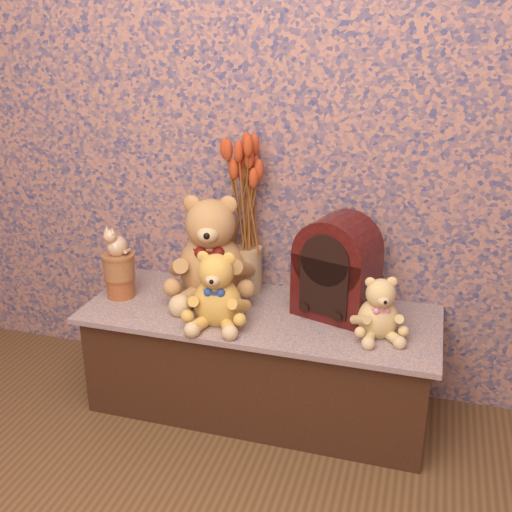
{
  "coord_description": "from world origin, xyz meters",
  "views": [
    {
      "loc": [
        0.56,
        -0.69,
        1.42
      ],
      "look_at": [
        0.0,
        1.2,
        0.65
      ],
      "focal_mm": 42.56,
      "sensor_mm": 36.0,
      "label": 1
    }
  ],
  "objects_px": {
    "teddy_large": "(212,243)",
    "cat_figurine": "(117,240)",
    "cathedral_radio": "(337,266)",
    "ceramic_vase": "(248,270)",
    "biscuit_tin_lower": "(121,286)",
    "teddy_small": "(379,304)",
    "teddy_medium": "(217,284)"
  },
  "relations": [
    {
      "from": "teddy_medium",
      "to": "ceramic_vase",
      "type": "xyz_separation_m",
      "value": [
        0.03,
        0.28,
        -0.05
      ]
    },
    {
      "from": "teddy_large",
      "to": "ceramic_vase",
      "type": "relative_size",
      "value": 2.33
    },
    {
      "from": "teddy_medium",
      "to": "teddy_small",
      "type": "height_order",
      "value": "teddy_medium"
    },
    {
      "from": "ceramic_vase",
      "to": "biscuit_tin_lower",
      "type": "distance_m",
      "value": 0.5
    },
    {
      "from": "teddy_large",
      "to": "teddy_small",
      "type": "xyz_separation_m",
      "value": [
        0.65,
        -0.14,
        -0.1
      ]
    },
    {
      "from": "teddy_small",
      "to": "ceramic_vase",
      "type": "distance_m",
      "value": 0.57
    },
    {
      "from": "teddy_large",
      "to": "biscuit_tin_lower",
      "type": "relative_size",
      "value": 3.98
    },
    {
      "from": "biscuit_tin_lower",
      "to": "teddy_large",
      "type": "bearing_deg",
      "value": 18.3
    },
    {
      "from": "teddy_large",
      "to": "teddy_small",
      "type": "bearing_deg",
      "value": -25.7
    },
    {
      "from": "biscuit_tin_lower",
      "to": "cat_figurine",
      "type": "distance_m",
      "value": 0.19
    },
    {
      "from": "teddy_large",
      "to": "cat_figurine",
      "type": "height_order",
      "value": "teddy_large"
    },
    {
      "from": "biscuit_tin_lower",
      "to": "cat_figurine",
      "type": "relative_size",
      "value": 0.91
    },
    {
      "from": "cathedral_radio",
      "to": "teddy_medium",
      "type": "bearing_deg",
      "value": -137.15
    },
    {
      "from": "teddy_medium",
      "to": "teddy_small",
      "type": "xyz_separation_m",
      "value": [
        0.56,
        0.07,
        -0.03
      ]
    },
    {
      "from": "teddy_medium",
      "to": "teddy_small",
      "type": "bearing_deg",
      "value": -1.21
    },
    {
      "from": "cathedral_radio",
      "to": "cat_figurine",
      "type": "relative_size",
      "value": 3.1
    },
    {
      "from": "teddy_large",
      "to": "cat_figurine",
      "type": "xyz_separation_m",
      "value": [
        -0.34,
        -0.11,
        0.01
      ]
    },
    {
      "from": "teddy_medium",
      "to": "cat_figurine",
      "type": "xyz_separation_m",
      "value": [
        -0.44,
        0.1,
        0.09
      ]
    },
    {
      "from": "teddy_medium",
      "to": "biscuit_tin_lower",
      "type": "distance_m",
      "value": 0.46
    },
    {
      "from": "teddy_large",
      "to": "teddy_small",
      "type": "height_order",
      "value": "teddy_large"
    },
    {
      "from": "cathedral_radio",
      "to": "teddy_large",
      "type": "bearing_deg",
      "value": -165.56
    },
    {
      "from": "biscuit_tin_lower",
      "to": "cat_figurine",
      "type": "xyz_separation_m",
      "value": [
        0.0,
        0.0,
        0.19
      ]
    },
    {
      "from": "teddy_large",
      "to": "cat_figurine",
      "type": "bearing_deg",
      "value": -174.98
    },
    {
      "from": "teddy_medium",
      "to": "cathedral_radio",
      "type": "xyz_separation_m",
      "value": [
        0.39,
        0.19,
        0.04
      ]
    },
    {
      "from": "teddy_medium",
      "to": "ceramic_vase",
      "type": "height_order",
      "value": "teddy_medium"
    },
    {
      "from": "teddy_small",
      "to": "biscuit_tin_lower",
      "type": "relative_size",
      "value": 2.12
    },
    {
      "from": "cathedral_radio",
      "to": "cat_figurine",
      "type": "height_order",
      "value": "cathedral_radio"
    },
    {
      "from": "ceramic_vase",
      "to": "biscuit_tin_lower",
      "type": "bearing_deg",
      "value": -158.64
    },
    {
      "from": "biscuit_tin_lower",
      "to": "cat_figurine",
      "type": "height_order",
      "value": "cat_figurine"
    },
    {
      "from": "cathedral_radio",
      "to": "cat_figurine",
      "type": "bearing_deg",
      "value": -156.75
    },
    {
      "from": "ceramic_vase",
      "to": "cathedral_radio",
      "type": "bearing_deg",
      "value": -13.84
    },
    {
      "from": "cat_figurine",
      "to": "biscuit_tin_lower",
      "type": "bearing_deg",
      "value": 0.0
    }
  ]
}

